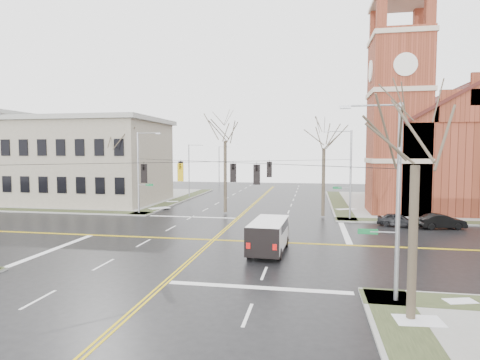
% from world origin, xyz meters
% --- Properties ---
extents(ground, '(120.00, 120.00, 0.00)m').
position_xyz_m(ground, '(0.00, 0.00, 0.00)').
color(ground, black).
rests_on(ground, ground).
extents(sidewalks, '(80.00, 80.00, 0.17)m').
position_xyz_m(sidewalks, '(0.00, 0.00, 0.08)').
color(sidewalks, gray).
rests_on(sidewalks, ground).
extents(road_markings, '(100.00, 100.00, 0.01)m').
position_xyz_m(road_markings, '(0.00, 0.00, 0.01)').
color(road_markings, gold).
rests_on(road_markings, ground).
extents(church, '(24.28, 27.48, 27.50)m').
position_xyz_m(church, '(24.76, 24.78, 8.43)').
color(church, maroon).
rests_on(church, ground).
extents(civic_building_a, '(18.00, 14.00, 11.00)m').
position_xyz_m(civic_building_a, '(-22.00, 20.00, 5.50)').
color(civic_building_a, gray).
rests_on(civic_building_a, ground).
extents(signal_pole_ne, '(2.75, 0.22, 9.00)m').
position_xyz_m(signal_pole_ne, '(11.32, 11.50, 4.95)').
color(signal_pole_ne, gray).
rests_on(signal_pole_ne, ground).
extents(signal_pole_nw, '(2.75, 0.22, 9.00)m').
position_xyz_m(signal_pole_nw, '(-11.32, 11.50, 4.95)').
color(signal_pole_nw, gray).
rests_on(signal_pole_nw, ground).
extents(signal_pole_se, '(2.75, 0.22, 9.00)m').
position_xyz_m(signal_pole_se, '(11.32, -11.50, 4.95)').
color(signal_pole_se, gray).
rests_on(signal_pole_se, ground).
extents(span_wires, '(23.02, 23.02, 0.03)m').
position_xyz_m(span_wires, '(0.00, 0.00, 6.20)').
color(span_wires, black).
rests_on(span_wires, ground).
extents(traffic_signals, '(8.21, 8.26, 1.30)m').
position_xyz_m(traffic_signals, '(-0.00, -0.67, 5.45)').
color(traffic_signals, black).
rests_on(traffic_signals, ground).
extents(streetlight_north_a, '(2.30, 0.20, 8.00)m').
position_xyz_m(streetlight_north_a, '(-10.65, 28.00, 4.47)').
color(streetlight_north_a, gray).
rests_on(streetlight_north_a, ground).
extents(streetlight_north_b, '(2.30, 0.20, 8.00)m').
position_xyz_m(streetlight_north_b, '(-10.65, 48.00, 4.47)').
color(streetlight_north_b, gray).
rests_on(streetlight_north_b, ground).
extents(cargo_van, '(2.54, 5.91, 2.20)m').
position_xyz_m(cargo_van, '(4.74, -2.86, 1.30)').
color(cargo_van, white).
rests_on(cargo_van, ground).
extents(parked_car_a, '(3.93, 2.38, 1.25)m').
position_xyz_m(parked_car_a, '(15.58, 8.63, 0.62)').
color(parked_car_a, black).
rests_on(parked_car_a, ground).
extents(parked_car_b, '(4.29, 2.20, 1.35)m').
position_xyz_m(parked_car_b, '(19.27, 8.17, 0.67)').
color(parked_car_b, black).
rests_on(parked_car_b, ground).
extents(tree_nw_far, '(4.00, 4.00, 10.88)m').
position_xyz_m(tree_nw_far, '(-15.17, 13.78, 7.88)').
color(tree_nw_far, '#3C3226').
rests_on(tree_nw_far, ground).
extents(tree_nw_near, '(4.00, 4.00, 12.12)m').
position_xyz_m(tree_nw_near, '(-1.98, 13.49, 8.76)').
color(tree_nw_near, '#3C3226').
rests_on(tree_nw_near, ground).
extents(tree_ne, '(4.00, 4.00, 10.81)m').
position_xyz_m(tree_ne, '(8.83, 12.87, 7.83)').
color(tree_ne, '#3C3226').
rests_on(tree_ne, ground).
extents(tree_se, '(4.00, 4.00, 9.42)m').
position_xyz_m(tree_se, '(11.69, -13.53, 6.84)').
color(tree_se, '#3C3226').
rests_on(tree_se, ground).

